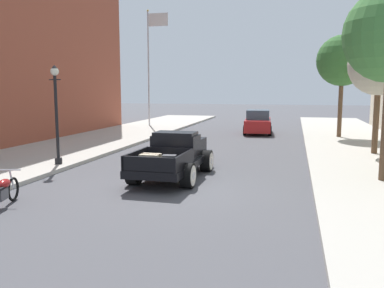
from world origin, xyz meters
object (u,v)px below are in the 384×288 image
object	(u,v)px
motorcycle_parked	(1,192)
street_lamp_near	(56,107)
street_tree_third	(342,61)
flagpole	(151,55)
hotrod_truck_black	(175,155)
car_background_red	(258,123)
street_tree_second	(379,65)

from	to	relation	value
motorcycle_parked	street_lamp_near	world-z (taller)	street_lamp_near
motorcycle_parked	street_lamp_near	xyz separation A→B (m)	(-1.68, 5.32, 1.94)
motorcycle_parked	street_tree_third	bearing A→B (deg)	60.55
flagpole	hotrod_truck_black	bearing A→B (deg)	-67.85
motorcycle_parked	car_background_red	bearing A→B (deg)	76.21
flagpole	street_tree_second	size ratio (longest dim) A/B	1.71
motorcycle_parked	car_background_red	world-z (taller)	car_background_red
car_background_red	street_tree_second	bearing A→B (deg)	-54.53
hotrod_truck_black	motorcycle_parked	distance (m)	5.90
street_lamp_near	flagpole	world-z (taller)	flagpole
hotrod_truck_black	street_tree_second	size ratio (longest dim) A/B	0.93
hotrod_truck_black	street_tree_third	distance (m)	15.01
street_tree_second	flagpole	bearing A→B (deg)	142.48
car_background_red	flagpole	size ratio (longest dim) A/B	0.48
flagpole	street_tree_second	xyz separation A→B (m)	(14.90, -11.45, -1.64)
street_lamp_near	street_tree_third	xyz separation A→B (m)	(11.68, 12.39, 2.38)
hotrod_truck_black	car_background_red	size ratio (longest dim) A/B	1.13
car_background_red	street_lamp_near	size ratio (longest dim) A/B	1.14
street_lamp_near	street_tree_second	size ratio (longest dim) A/B	0.72
hotrod_truck_black	street_tree_third	size ratio (longest dim) A/B	0.80
street_tree_second	street_tree_third	size ratio (longest dim) A/B	0.87
flagpole	street_tree_second	distance (m)	18.86
car_background_red	flagpole	bearing A→B (deg)	161.62
hotrod_truck_black	car_background_red	bearing A→B (deg)	83.81
flagpole	motorcycle_parked	bearing A→B (deg)	-80.02
motorcycle_parked	flagpole	world-z (taller)	flagpole
motorcycle_parked	street_tree_second	size ratio (longest dim) A/B	0.39
car_background_red	street_tree_second	size ratio (longest dim) A/B	0.82
motorcycle_parked	street_tree_third	distance (m)	20.80
street_tree_second	motorcycle_parked	bearing A→B (deg)	-134.13
street_lamp_near	street_tree_second	world-z (taller)	street_tree_second
hotrod_truck_black	car_background_red	world-z (taller)	car_background_red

